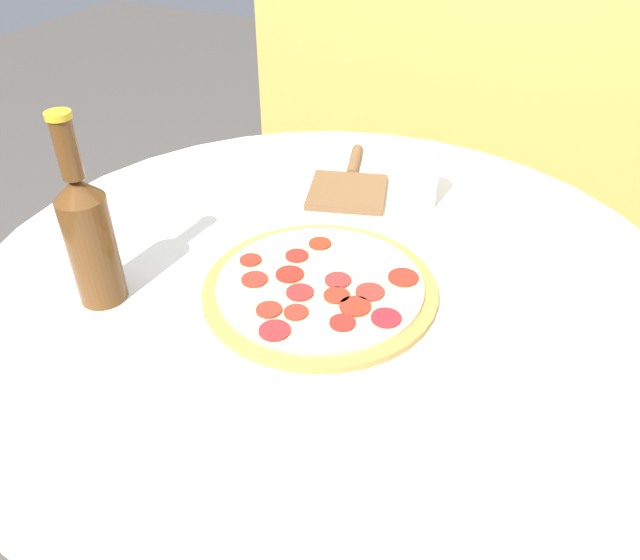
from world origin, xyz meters
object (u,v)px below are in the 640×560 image
at_px(beer_bottle, 89,235).
at_px(drinking_glass, 420,178).
at_px(pizza_paddle, 349,185).
at_px(pizza, 320,287).

xyz_separation_m(beer_bottle, drinking_glass, (0.31, 0.44, -0.05)).
bearing_deg(beer_bottle, pizza_paddle, 67.73).
relative_size(pizza_paddle, drinking_glass, 2.45).
distance_m(pizza, drinking_glass, 0.30).
bearing_deg(pizza_paddle, drinking_glass, -110.06).
height_order(beer_bottle, pizza_paddle, beer_bottle).
bearing_deg(drinking_glass, beer_bottle, -125.65).
bearing_deg(pizza, pizza_paddle, 105.95).
relative_size(pizza, drinking_glass, 3.12).
height_order(beer_bottle, drinking_glass, beer_bottle).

